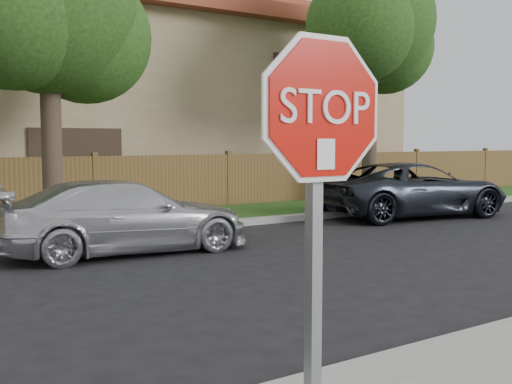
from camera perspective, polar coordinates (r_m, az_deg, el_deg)
tree_mid at (r=14.09m, az=-19.01°, el=16.43°), size 4.80×3.90×7.35m
tree_right at (r=18.93m, az=11.26°, el=15.69°), size 4.80×3.90×8.20m
stop_sign at (r=2.98m, az=6.11°, el=1.68°), size 1.01×0.13×2.55m
sedan_right at (r=10.90m, az=-12.34°, el=-2.30°), size 4.58×2.07×1.30m
sedan_far_right at (r=16.26m, az=14.74°, el=0.22°), size 5.45×3.13×1.43m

